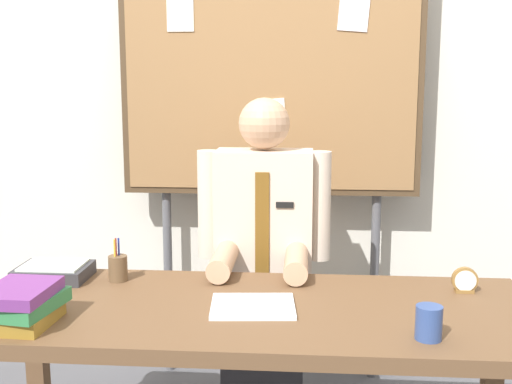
{
  "coord_description": "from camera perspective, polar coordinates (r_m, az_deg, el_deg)",
  "views": [
    {
      "loc": [
        0.18,
        -2.03,
        1.47
      ],
      "look_at": [
        0.0,
        0.18,
        1.09
      ],
      "focal_mm": 45.48,
      "sensor_mm": 36.0,
      "label": 1
    }
  ],
  "objects": [
    {
      "name": "pen_holder",
      "position": [
        2.46,
        -12.05,
        -6.54
      ],
      "size": [
        0.07,
        0.07,
        0.16
      ],
      "color": "brown",
      "rests_on": "desk"
    },
    {
      "name": "open_notebook",
      "position": [
        2.15,
        -0.28,
        -10.02
      ],
      "size": [
        0.29,
        0.25,
        0.01
      ],
      "primitive_type": "cube",
      "rotation": [
        0.0,
        0.0,
        0.08
      ],
      "color": "white",
      "rests_on": "desk"
    },
    {
      "name": "coffee_mug",
      "position": [
        1.96,
        14.95,
        -11.05
      ],
      "size": [
        0.08,
        0.08,
        0.1
      ],
      "primitive_type": "cylinder",
      "color": "#334C8C",
      "rests_on": "desk"
    },
    {
      "name": "desk_clock",
      "position": [
        2.4,
        17.88,
        -7.49
      ],
      "size": [
        0.09,
        0.04,
        0.09
      ],
      "color": "olive",
      "rests_on": "desk"
    },
    {
      "name": "back_wall",
      "position": [
        3.27,
        1.46,
        7.74
      ],
      "size": [
        6.4,
        0.08,
        2.7
      ],
      "primitive_type": "cube",
      "color": "silver",
      "rests_on": "ground_plane"
    },
    {
      "name": "book_stack",
      "position": [
        2.11,
        -19.76,
        -9.3
      ],
      "size": [
        0.21,
        0.27,
        0.12
      ],
      "color": "olive",
      "rests_on": "desk"
    },
    {
      "name": "paper_tray",
      "position": [
        2.55,
        -17.36,
        -6.7
      ],
      "size": [
        0.26,
        0.2,
        0.06
      ],
      "color": "#333338",
      "rests_on": "desk"
    },
    {
      "name": "desk",
      "position": [
        2.2,
        -0.38,
        -12.03
      ],
      "size": [
        1.89,
        0.75,
        0.74
      ],
      "color": "brown",
      "rests_on": "ground_plane"
    },
    {
      "name": "person",
      "position": [
        2.76,
        0.68,
        -7.41
      ],
      "size": [
        0.55,
        0.56,
        1.4
      ],
      "color": "#2D2D33",
      "rests_on": "ground_plane"
    },
    {
      "name": "bulletin_board",
      "position": [
        3.06,
        1.26,
        10.38
      ],
      "size": [
        1.41,
        0.09,
        2.12
      ],
      "color": "#4C3823",
      "rests_on": "ground_plane"
    }
  ]
}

